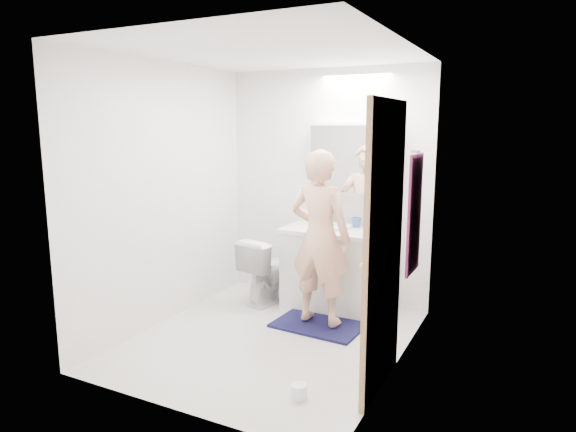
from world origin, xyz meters
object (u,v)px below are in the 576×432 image
Objects in this scene: toilet_paper_roll at (299,391)px; toilet at (270,269)px; vanity_cabinet at (331,270)px; toothbrush_cup at (356,223)px; person at (320,238)px; soap_bottle_b at (328,216)px; medicine_cabinet at (352,159)px; soap_bottle_a at (316,213)px.

toilet is at bearing 124.46° from toilet_paper_roll.
toilet_paper_roll is at bearing 135.00° from toilet.
toothbrush_cup is at bearing 39.13° from vanity_cabinet.
vanity_cabinet is 0.68m from person.
toothbrush_cup reaches higher than vanity_cabinet.
soap_bottle_b is (0.52, 0.30, 0.57)m from toilet.
soap_bottle_b reaches higher than toilet_paper_roll.
medicine_cabinet is at bearing 7.09° from soap_bottle_b.
toothbrush_cup is at bearing -95.66° from person.
person is 8.61× the size of soap_bottle_b.
soap_bottle_a is (0.40, 0.27, 0.59)m from toilet.
soap_bottle_a is (-0.36, -0.06, -0.57)m from medicine_cabinet.
medicine_cabinet reaches higher than toothbrush_cup.
toothbrush_cup is (0.11, 0.67, 0.03)m from person.
soap_bottle_b reaches higher than vanity_cabinet.
toilet_paper_roll is at bearing -81.99° from toothbrush_cup.
toilet is at bearing -169.87° from vanity_cabinet.
medicine_cabinet is 8.36× the size of toothbrush_cup.
medicine_cabinet is 8.00× the size of toilet_paper_roll.
soap_bottle_b is (-0.12, 0.18, 0.52)m from vanity_cabinet.
soap_bottle_b is 1.74× the size of toothbrush_cup.
soap_bottle_a is (-0.24, 0.15, 0.54)m from vanity_cabinet.
soap_bottle_b reaches higher than toilet.
vanity_cabinet is 4.90× the size of soap_bottle_b.
person is 0.68m from toothbrush_cup.
medicine_cabinet is 3.87× the size of soap_bottle_a.
person reaches higher than toilet.
medicine_cabinet is (0.12, 0.21, 1.11)m from vanity_cabinet.
person is at bearing -73.19° from soap_bottle_b.
vanity_cabinet is at bearing -119.91° from medicine_cabinet.
vanity_cabinet is 0.57× the size of person.
vanity_cabinet is 8.18× the size of toilet_paper_roll.
soap_bottle_a is 2.19m from toilet_paper_roll.
soap_bottle_b is at bearing -172.91° from medicine_cabinet.
person reaches higher than toothbrush_cup.
person is 0.72m from soap_bottle_b.
toilet is (-0.76, -0.33, -1.16)m from medicine_cabinet.
person reaches higher than soap_bottle_a.
vanity_cabinet reaches higher than toilet_paper_roll.
person is at bearing -92.70° from medicine_cabinet.
toilet is 3.03× the size of soap_bottle_a.
medicine_cabinet is 0.68m from soap_bottle_a.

